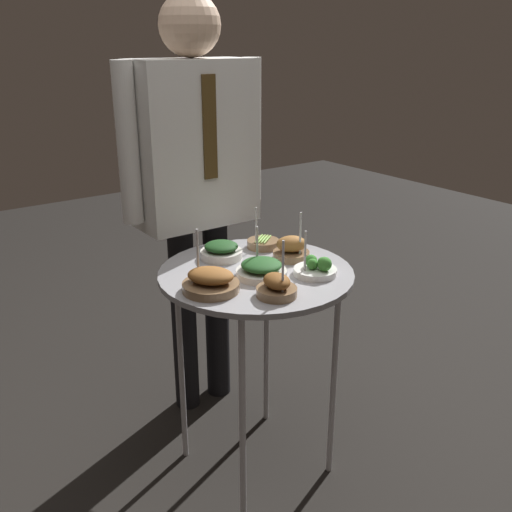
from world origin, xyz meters
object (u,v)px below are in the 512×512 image
object	(u,v)px
bowl_roast_mid_right	(211,281)
waiter_figure	(195,165)
bowl_roast_center	(277,287)
bowl_asparagus_back_left	(263,243)
bowl_spinach_back_right	(261,269)
bowl_roast_front_left	(291,249)
serving_cart	(256,289)
bowl_broccoli_front_center	(316,268)
bowl_spinach_far_rim	(221,251)

from	to	relation	value
bowl_roast_mid_right	waiter_figure	size ratio (longest dim) A/B	0.11
bowl_roast_center	bowl_asparagus_back_left	bearing A→B (deg)	58.60
bowl_roast_center	bowl_roast_mid_right	bearing A→B (deg)	133.00
bowl_roast_center	bowl_asparagus_back_left	distance (m)	0.41
bowl_spinach_back_right	bowl_roast_mid_right	xyz separation A→B (m)	(-0.18, 0.00, 0.00)
bowl_roast_front_left	serving_cart	bearing A→B (deg)	-173.81
bowl_roast_mid_right	bowl_broccoli_front_center	bearing A→B (deg)	-15.36
bowl_spinach_back_right	waiter_figure	bearing A→B (deg)	81.89
bowl_spinach_back_right	bowl_asparagus_back_left	world-z (taller)	bowl_asparagus_back_left
serving_cart	bowl_asparagus_back_left	world-z (taller)	bowl_asparagus_back_left
bowl_spinach_back_right	bowl_roast_front_left	world-z (taller)	bowl_roast_front_left
bowl_spinach_far_rim	bowl_roast_mid_right	xyz separation A→B (m)	(-0.17, -0.21, 0.00)
bowl_spinach_back_right	bowl_broccoli_front_center	bearing A→B (deg)	-31.71
bowl_roast_front_left	bowl_broccoli_front_center	size ratio (longest dim) A/B	1.13
bowl_roast_center	bowl_spinach_back_right	bearing A→B (deg)	70.16
serving_cart	bowl_spinach_back_right	world-z (taller)	bowl_spinach_back_right
bowl_broccoli_front_center	bowl_roast_mid_right	distance (m)	0.34
bowl_broccoli_front_center	bowl_roast_front_left	bearing A→B (deg)	79.93
bowl_spinach_back_right	waiter_figure	world-z (taller)	waiter_figure
bowl_spinach_far_rim	bowl_broccoli_front_center	size ratio (longest dim) A/B	0.95
bowl_spinach_far_rim	bowl_asparagus_back_left	world-z (taller)	bowl_asparagus_back_left
bowl_spinach_back_right	bowl_roast_mid_right	bearing A→B (deg)	179.83
serving_cart	bowl_roast_front_left	bearing A→B (deg)	6.19
bowl_asparagus_back_left	bowl_roast_front_left	bearing A→B (deg)	-85.91
serving_cart	bowl_roast_mid_right	world-z (taller)	bowl_roast_mid_right
bowl_spinach_far_rim	waiter_figure	bearing A→B (deg)	74.11
bowl_broccoli_front_center	bowl_roast_mid_right	bearing A→B (deg)	164.64
serving_cart	bowl_roast_front_left	world-z (taller)	bowl_roast_front_left
bowl_spinach_back_right	bowl_roast_center	bearing A→B (deg)	-109.84
serving_cart	bowl_broccoli_front_center	distance (m)	0.21
bowl_spinach_far_rim	bowl_roast_mid_right	bearing A→B (deg)	-129.53
bowl_asparagus_back_left	serving_cart	bearing A→B (deg)	-132.71
serving_cart	waiter_figure	distance (m)	0.57
bowl_spinach_back_right	bowl_asparagus_back_left	distance (m)	0.27
serving_cart	bowl_roast_center	bearing A→B (deg)	-109.02
bowl_spinach_back_right	bowl_spinach_far_rim	bearing A→B (deg)	93.69
bowl_broccoli_front_center	bowl_roast_mid_right	xyz separation A→B (m)	(-0.33, 0.09, 0.01)
bowl_broccoli_front_center	serving_cart	bearing A→B (deg)	133.64
bowl_asparagus_back_left	waiter_figure	distance (m)	0.40
bowl_spinach_far_rim	bowl_asparagus_back_left	bearing A→B (deg)	0.56
serving_cart	waiter_figure	size ratio (longest dim) A/B	0.47
bowl_spinach_far_rim	serving_cart	bearing A→B (deg)	-80.19
bowl_roast_center	waiter_figure	distance (m)	0.70
bowl_roast_front_left	bowl_asparagus_back_left	xyz separation A→B (m)	(-0.01, 0.14, -0.02)
bowl_roast_front_left	bowl_roast_mid_right	distance (m)	0.36
serving_cart	bowl_roast_center	distance (m)	0.22
bowl_spinach_back_right	bowl_roast_center	size ratio (longest dim) A/B	0.89
bowl_broccoli_front_center	bowl_spinach_far_rim	bearing A→B (deg)	118.15
bowl_spinach_far_rim	bowl_roast_mid_right	size ratio (longest dim) A/B	0.79
bowl_roast_mid_right	serving_cart	bearing A→B (deg)	13.43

